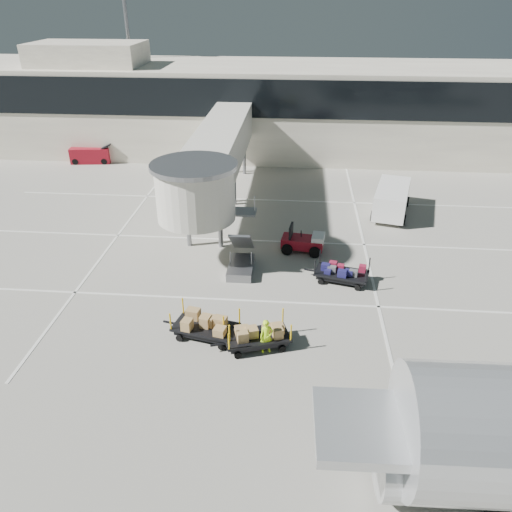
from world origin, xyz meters
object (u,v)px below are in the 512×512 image
(box_cart_near, at_px, (255,337))
(minivan, at_px, (392,197))
(suitcase_cart, at_px, (341,273))
(ground_worker, at_px, (266,336))
(belt_loader, at_px, (91,155))
(baggage_tug, at_px, (304,242))
(box_cart_far, at_px, (206,328))

(box_cart_near, distance_m, minivan, 18.15)
(minivan, bearing_deg, box_cart_near, -103.77)
(suitcase_cart, bearing_deg, ground_worker, -105.93)
(suitcase_cart, height_order, ground_worker, ground_worker)
(ground_worker, height_order, belt_loader, belt_loader)
(suitcase_cart, xyz_separation_m, minivan, (4.21, 9.96, 0.70))
(baggage_tug, xyz_separation_m, belt_loader, (-19.62, 16.16, 0.09))
(baggage_tug, bearing_deg, minivan, 53.90)
(suitcase_cart, height_order, minivan, minivan)
(baggage_tug, relative_size, box_cart_far, 0.72)
(baggage_tug, height_order, box_cart_near, baggage_tug)
(box_cart_near, height_order, belt_loader, belt_loader)
(box_cart_near, xyz_separation_m, box_cart_far, (-2.31, 0.47, -0.02))
(box_cart_far, xyz_separation_m, ground_worker, (2.82, -0.76, 0.28))
(suitcase_cart, distance_m, box_cart_far, 8.61)
(box_cart_near, bearing_deg, baggage_tug, 59.30)
(ground_worker, distance_m, minivan, 18.18)
(ground_worker, bearing_deg, box_cart_far, 147.62)
(suitcase_cart, relative_size, belt_loader, 0.91)
(ground_worker, bearing_deg, box_cart_near, 133.02)
(minivan, bearing_deg, suitcase_cart, -99.11)
(box_cart_far, distance_m, belt_loader, 29.45)
(ground_worker, relative_size, minivan, 0.29)
(suitcase_cart, relative_size, minivan, 0.65)
(ground_worker, relative_size, belt_loader, 0.42)
(minivan, xyz_separation_m, belt_loader, (-25.88, 9.64, -0.49))
(box_cart_near, distance_m, box_cart_far, 2.36)
(box_cart_near, xyz_separation_m, ground_worker, (0.51, -0.29, 0.26))
(box_cart_near, bearing_deg, box_cart_far, 150.48)
(baggage_tug, height_order, minivan, minivan)
(box_cart_far, height_order, belt_loader, belt_loader)
(box_cart_far, distance_m, ground_worker, 2.94)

